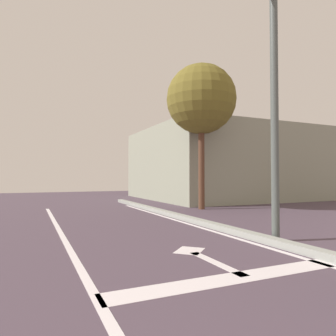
% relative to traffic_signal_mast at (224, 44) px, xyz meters
% --- Properties ---
extents(lane_line_center, '(0.12, 20.00, 0.01)m').
position_rel_traffic_signal_mast_xyz_m(lane_line_center, '(-2.67, -1.36, -3.83)').
color(lane_line_center, silver).
rests_on(lane_line_center, ground).
extents(lane_line_curbside, '(0.12, 20.00, 0.01)m').
position_rel_traffic_signal_mast_xyz_m(lane_line_curbside, '(0.69, -1.36, -3.83)').
color(lane_line_curbside, silver).
rests_on(lane_line_curbside, ground).
extents(stop_bar, '(3.51, 0.40, 0.01)m').
position_rel_traffic_signal_mast_xyz_m(stop_bar, '(-0.91, -1.50, -3.83)').
color(stop_bar, silver).
rests_on(stop_bar, ground).
extents(lane_arrow_stem, '(0.16, 1.40, 0.01)m').
position_rel_traffic_signal_mast_xyz_m(lane_arrow_stem, '(-0.74, -0.82, -3.83)').
color(lane_arrow_stem, silver).
rests_on(lane_arrow_stem, ground).
extents(lane_arrow_head, '(0.71, 0.71, 0.01)m').
position_rel_traffic_signal_mast_xyz_m(lane_arrow_head, '(-0.74, 0.03, -3.83)').
color(lane_arrow_head, silver).
rests_on(lane_arrow_head, ground).
extents(curb_strip, '(0.24, 24.00, 0.14)m').
position_rel_traffic_signal_mast_xyz_m(curb_strip, '(0.94, -1.36, -3.77)').
color(curb_strip, '#989D95').
rests_on(curb_strip, ground).
extents(traffic_signal_mast, '(5.48, 0.34, 5.59)m').
position_rel_traffic_signal_mast_xyz_m(traffic_signal_mast, '(0.00, 0.00, 0.00)').
color(traffic_signal_mast, '#535B57').
rests_on(traffic_signal_mast, ground).
extents(roadside_tree, '(2.84, 2.84, 5.90)m').
position_rel_traffic_signal_mast_xyz_m(roadside_tree, '(3.00, 5.91, 0.62)').
color(roadside_tree, brown).
rests_on(roadside_tree, ground).
extents(building_block, '(10.76, 8.80, 4.11)m').
position_rel_traffic_signal_mast_xyz_m(building_block, '(8.22, 11.04, -1.78)').
color(building_block, gray).
rests_on(building_block, ground).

